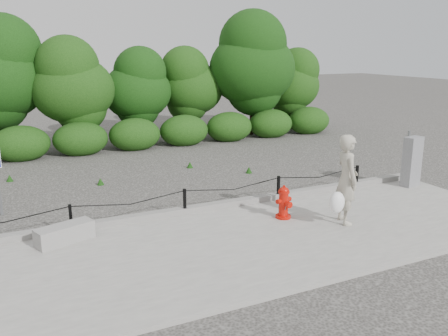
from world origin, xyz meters
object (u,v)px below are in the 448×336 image
object	(u,v)px
fire_hydrant	(284,203)
pedestrian	(346,181)
concrete_block	(65,233)
utility_cabinet	(412,161)

from	to	relation	value
fire_hydrant	pedestrian	bearing A→B (deg)	-49.02
fire_hydrant	pedestrian	distance (m)	1.43
concrete_block	utility_cabinet	world-z (taller)	utility_cabinet
pedestrian	concrete_block	xyz separation A→B (m)	(-5.61, 1.53, -0.77)
fire_hydrant	utility_cabinet	xyz separation A→B (m)	(4.50, 0.63, 0.32)
concrete_block	fire_hydrant	bearing A→B (deg)	-8.82
utility_cabinet	concrete_block	bearing A→B (deg)	168.77
fire_hydrant	pedestrian	size ratio (longest dim) A/B	0.39
fire_hydrant	concrete_block	xyz separation A→B (m)	(-4.59, 0.71, -0.18)
pedestrian	utility_cabinet	distance (m)	3.78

